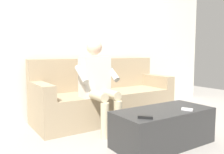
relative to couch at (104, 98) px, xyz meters
name	(u,v)px	position (x,y,z in m)	size (l,w,h in m)	color
ground_plane	(135,132)	(0.00, 0.74, -0.31)	(8.00, 8.00, 0.00)	gray
back_wall	(90,32)	(0.00, -0.42, 0.99)	(5.14, 0.06, 2.61)	beige
couch	(104,98)	(0.00, 0.00, 0.00)	(2.08, 0.76, 0.89)	#9E896B
coffee_table	(163,127)	(0.00, 1.22, -0.12)	(1.08, 0.51, 0.38)	#2D2D2D
person_solo_seated	(98,80)	(0.33, 0.40, 0.32)	(0.52, 0.56, 1.15)	beige
remote_black	(145,117)	(0.38, 1.38, 0.09)	(0.14, 0.04, 0.03)	black
remote_white	(187,109)	(-0.18, 1.39, 0.08)	(0.11, 0.04, 0.02)	white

